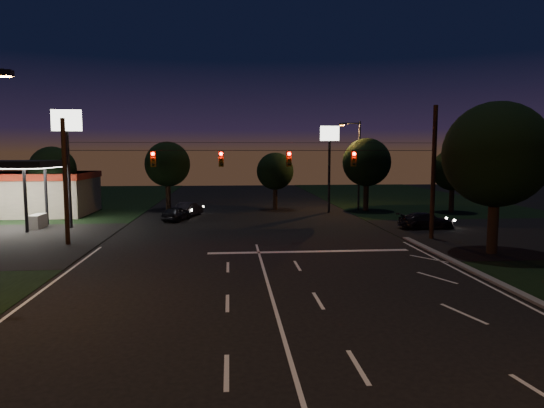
{
  "coord_description": "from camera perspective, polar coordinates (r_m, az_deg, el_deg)",
  "views": [
    {
      "loc": [
        -1.67,
        -16.5,
        5.87
      ],
      "look_at": [
        0.68,
        10.3,
        3.0
      ],
      "focal_mm": 32.0,
      "sensor_mm": 36.0,
      "label": 1
    }
  ],
  "objects": [
    {
      "name": "tree_far_b",
      "position": [
        51.04,
        -12.15,
        4.54
      ],
      "size": [
        4.6,
        4.6,
        6.98
      ],
      "color": "black",
      "rests_on": "ground"
    },
    {
      "name": "ground",
      "position": [
        17.59,
        0.74,
        -13.4
      ],
      "size": [
        140.0,
        140.0,
        0.0
      ],
      "primitive_type": "plane",
      "color": "black",
      "rests_on": "ground"
    },
    {
      "name": "tree_right_near",
      "position": [
        30.69,
        24.77,
        5.17
      ],
      "size": [
        6.0,
        6.0,
        8.76
      ],
      "color": "black",
      "rests_on": "ground"
    },
    {
      "name": "car_cross",
      "position": [
        39.17,
        17.69,
        -1.9
      ],
      "size": [
        4.42,
        2.05,
        1.25
      ],
      "primitive_type": "imported",
      "rotation": [
        0.0,
        0.0,
        1.64
      ],
      "color": "black",
      "rests_on": "ground"
    },
    {
      "name": "tree_far_d",
      "position": [
        49.57,
        11.06,
        4.77
      ],
      "size": [
        4.8,
        4.8,
        7.3
      ],
      "color": "black",
      "rests_on": "ground"
    },
    {
      "name": "signal_span",
      "position": [
        31.51,
        -1.98,
        5.42
      ],
      "size": [
        24.0,
        0.4,
        1.56
      ],
      "color": "black",
      "rests_on": "ground"
    },
    {
      "name": "tree_far_c",
      "position": [
        49.87,
        0.38,
        3.82
      ],
      "size": [
        3.8,
        3.8,
        5.86
      ],
      "color": "black",
      "rests_on": "ground"
    },
    {
      "name": "utility_pole_right",
      "position": [
        34.84,
        18.22,
        -3.92
      ],
      "size": [
        0.3,
        0.3,
        9.0
      ],
      "primitive_type": "cylinder",
      "color": "black",
      "rests_on": "ground"
    },
    {
      "name": "street_light_right_far",
      "position": [
        50.19,
        9.93,
        5.28
      ],
      "size": [
        2.2,
        0.35,
        9.0
      ],
      "color": "black",
      "rests_on": "ground"
    },
    {
      "name": "cross_street_right",
      "position": [
        39.5,
        28.38,
        -3.2
      ],
      "size": [
        20.0,
        16.0,
        0.02
      ],
      "primitive_type": "cube",
      "color": "black",
      "rests_on": "ground"
    },
    {
      "name": "gas_station",
      "position": [
        51.17,
        -28.25,
        1.45
      ],
      "size": [
        14.2,
        16.1,
        5.25
      ],
      "color": "gray",
      "rests_on": "ground"
    },
    {
      "name": "center_line",
      "position": [
        12.14,
        3.82,
        -22.79
      ],
      "size": [
        0.14,
        40.0,
        0.01
      ],
      "primitive_type": "cube",
      "color": "silver",
      "rests_on": "ground"
    },
    {
      "name": "pole_sign_left_near",
      "position": [
        40.44,
        -22.95,
        7.18
      ],
      "size": [
        2.2,
        0.3,
        9.1
      ],
      "color": "black",
      "rests_on": "ground"
    },
    {
      "name": "car_oncoming_a",
      "position": [
        42.56,
        -11.19,
        -1.11
      ],
      "size": [
        2.51,
        3.91,
        1.24
      ],
      "primitive_type": "imported",
      "rotation": [
        0.0,
        0.0,
        2.83
      ],
      "color": "black",
      "rests_on": "ground"
    },
    {
      "name": "stop_bar",
      "position": [
        28.99,
        4.38,
        -5.6
      ],
      "size": [
        12.0,
        0.5,
        0.01
      ],
      "primitive_type": "cube",
      "color": "silver",
      "rests_on": "ground"
    },
    {
      "name": "pole_sign_right",
      "position": [
        47.5,
        6.78,
        6.49
      ],
      "size": [
        1.8,
        0.3,
        8.4
      ],
      "color": "black",
      "rests_on": "ground"
    },
    {
      "name": "tree_far_a",
      "position": [
        49.41,
        -24.34,
        3.68
      ],
      "size": [
        4.2,
        4.2,
        6.42
      ],
      "color": "black",
      "rests_on": "ground"
    },
    {
      "name": "utility_pole_left",
      "position": [
        33.67,
        -22.87,
        -4.44
      ],
      "size": [
        0.28,
        0.28,
        8.0
      ],
      "primitive_type": "cylinder",
      "color": "black",
      "rests_on": "ground"
    },
    {
      "name": "car_oncoming_b",
      "position": [
        45.31,
        -9.79,
        -0.62
      ],
      "size": [
        2.58,
        4.18,
        1.3
      ],
      "primitive_type": "imported",
      "rotation": [
        0.0,
        0.0,
        2.81
      ],
      "color": "black",
      "rests_on": "ground"
    },
    {
      "name": "tree_far_e",
      "position": [
        50.54,
        20.45,
        3.71
      ],
      "size": [
        4.0,
        4.0,
        6.18
      ],
      "color": "black",
      "rests_on": "ground"
    }
  ]
}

